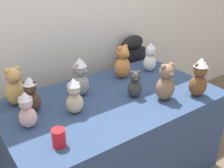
% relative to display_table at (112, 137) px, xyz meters
% --- Properties ---
extents(wall_back, '(7.00, 0.08, 2.60)m').
position_rel_display_table_xyz_m(wall_back, '(0.00, 0.73, 0.93)').
color(wall_back, silver).
rests_on(wall_back, ground_plane).
extents(display_table, '(1.66, 0.96, 0.74)m').
position_rel_display_table_xyz_m(display_table, '(0.00, 0.00, 0.00)').
color(display_table, navy).
rests_on(display_table, ground_plane).
extents(instrument_case, '(0.29, 0.14, 0.98)m').
position_rel_display_table_xyz_m(instrument_case, '(0.69, 0.61, 0.12)').
color(instrument_case, black).
rests_on(instrument_case, ground_plane).
extents(teddy_bear_mocha, '(0.16, 0.14, 0.29)m').
position_rel_display_table_xyz_m(teddy_bear_mocha, '(0.31, -0.24, 0.51)').
color(teddy_bear_mocha, '#7F6047').
rests_on(teddy_bear_mocha, display_table).
extents(teddy_bear_ginger, '(0.17, 0.16, 0.30)m').
position_rel_display_table_xyz_m(teddy_bear_ginger, '(0.30, 0.26, 0.51)').
color(teddy_bear_ginger, '#D17F3D').
rests_on(teddy_bear_ginger, display_table).
extents(teddy_bear_sand, '(0.15, 0.13, 0.27)m').
position_rel_display_table_xyz_m(teddy_bear_sand, '(-0.33, -0.02, 0.50)').
color(teddy_bear_sand, '#CCB78E').
rests_on(teddy_bear_sand, display_table).
extents(teddy_bear_snow, '(0.14, 0.13, 0.27)m').
position_rel_display_table_xyz_m(teddy_bear_snow, '(0.60, 0.23, 0.50)').
color(teddy_bear_snow, white).
rests_on(teddy_bear_snow, display_table).
extents(teddy_bear_cocoa, '(0.16, 0.15, 0.27)m').
position_rel_display_table_xyz_m(teddy_bear_cocoa, '(-0.56, 0.16, 0.50)').
color(teddy_bear_cocoa, '#4C3323').
rests_on(teddy_bear_cocoa, display_table).
extents(teddy_bear_ash, '(0.17, 0.16, 0.31)m').
position_rel_display_table_xyz_m(teddy_bear_ash, '(-0.16, 0.19, 0.52)').
color(teddy_bear_ash, gray).
rests_on(teddy_bear_ash, display_table).
extents(teddy_bear_blush, '(0.15, 0.14, 0.25)m').
position_rel_display_table_xyz_m(teddy_bear_blush, '(-0.65, -0.00, 0.49)').
color(teddy_bear_blush, beige).
rests_on(teddy_bear_blush, display_table).
extents(teddy_bear_chestnut, '(0.17, 0.15, 0.31)m').
position_rel_display_table_xyz_m(teddy_bear_chestnut, '(0.56, -0.35, 0.52)').
color(teddy_bear_chestnut, brown).
rests_on(teddy_bear_chestnut, display_table).
extents(teddy_bear_honey, '(0.16, 0.14, 0.30)m').
position_rel_display_table_xyz_m(teddy_bear_honey, '(-0.62, 0.33, 0.51)').
color(teddy_bear_honey, tan).
rests_on(teddy_bear_honey, display_table).
extents(teddy_bear_charcoal, '(0.14, 0.13, 0.22)m').
position_rel_display_table_xyz_m(teddy_bear_charcoal, '(0.16, -0.08, 0.47)').
color(teddy_bear_charcoal, '#383533').
rests_on(teddy_bear_charcoal, display_table).
extents(party_cup_red, '(0.08, 0.08, 0.11)m').
position_rel_display_table_xyz_m(party_cup_red, '(-0.57, -0.29, 0.43)').
color(party_cup_red, red).
rests_on(party_cup_red, display_table).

